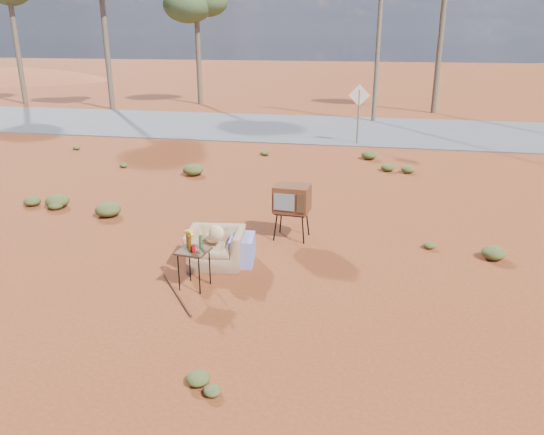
# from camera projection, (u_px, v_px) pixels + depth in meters

# --- Properties ---
(ground) EXTENTS (140.00, 140.00, 0.00)m
(ground) POSITION_uv_depth(u_px,v_px,m) (233.00, 280.00, 9.03)
(ground) COLOR brown
(ground) RESTS_ON ground
(highway) EXTENTS (140.00, 7.00, 0.04)m
(highway) POSITION_uv_depth(u_px,v_px,m) (325.00, 129.00, 22.89)
(highway) COLOR #565659
(highway) RESTS_ON ground
(dirt_mound) EXTENTS (26.00, 18.00, 2.00)m
(dirt_mound) POSITION_uv_depth(u_px,v_px,m) (4.00, 80.00, 46.04)
(dirt_mound) COLOR #9F3F26
(dirt_mound) RESTS_ON ground
(armchair) EXTENTS (1.23, 0.88, 0.87)m
(armchair) POSITION_uv_depth(u_px,v_px,m) (221.00, 243.00, 9.52)
(armchair) COLOR #977252
(armchair) RESTS_ON ground
(tv_unit) EXTENTS (0.73, 0.61, 1.12)m
(tv_unit) POSITION_uv_depth(u_px,v_px,m) (292.00, 199.00, 10.58)
(tv_unit) COLOR black
(tv_unit) RESTS_ON ground
(side_table) EXTENTS (0.53, 0.53, 0.95)m
(side_table) POSITION_uv_depth(u_px,v_px,m) (192.00, 248.00, 8.57)
(side_table) COLOR #3B2515
(side_table) RESTS_ON ground
(rusty_bar) EXTENTS (0.96, 1.28, 0.04)m
(rusty_bar) POSITION_uv_depth(u_px,v_px,m) (177.00, 294.00, 8.50)
(rusty_bar) COLOR #532216
(rusty_bar) RESTS_ON ground
(road_sign) EXTENTS (0.78, 0.06, 2.19)m
(road_sign) POSITION_uv_depth(u_px,v_px,m) (359.00, 104.00, 19.35)
(road_sign) COLOR brown
(road_sign) RESTS_ON ground
(eucalyptus_near_left) EXTENTS (3.20, 3.20, 6.60)m
(eucalyptus_near_left) POSITION_uv_depth(u_px,v_px,m) (196.00, 3.00, 29.05)
(eucalyptus_near_left) COLOR brown
(eucalyptus_near_left) RESTS_ON ground
(utility_pole_center) EXTENTS (1.40, 0.20, 8.00)m
(utility_pole_center) POSITION_uv_depth(u_px,v_px,m) (379.00, 28.00, 23.46)
(utility_pole_center) COLOR brown
(utility_pole_center) RESTS_ON ground
(scrub_patch) EXTENTS (17.49, 8.07, 0.33)m
(scrub_patch) POSITION_uv_depth(u_px,v_px,m) (248.00, 195.00, 13.21)
(scrub_patch) COLOR #484F22
(scrub_patch) RESTS_ON ground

